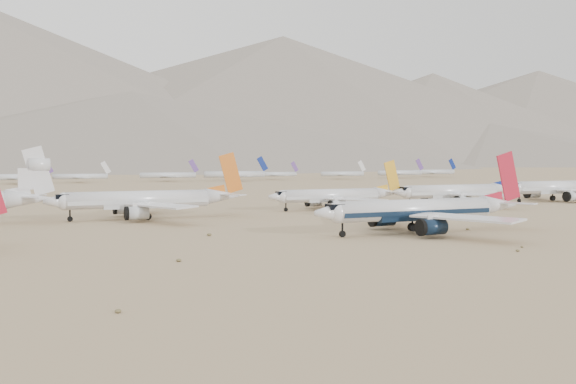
% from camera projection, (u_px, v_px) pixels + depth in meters
% --- Properties ---
extents(ground, '(7000.00, 7000.00, 0.00)m').
position_uv_depth(ground, '(376.00, 237.00, 128.77)').
color(ground, '#937B55').
rests_on(ground, ground).
extents(main_airliner, '(49.19, 48.05, 17.36)m').
position_uv_depth(main_airliner, '(424.00, 210.00, 135.28)').
color(main_airliner, silver).
rests_on(main_airliner, ground).
extents(row2_navy_widebody, '(47.22, 46.18, 16.80)m').
position_uv_depth(row2_navy_widebody, '(457.00, 192.00, 213.02)').
color(row2_navy_widebody, silver).
rests_on(row2_navy_widebody, ground).
extents(row2_gold_tail, '(42.85, 41.90, 15.26)m').
position_uv_depth(row2_gold_tail, '(336.00, 196.00, 196.15)').
color(row2_gold_tail, silver).
rests_on(row2_gold_tail, ground).
extents(row2_orange_tail, '(48.88, 47.82, 17.44)m').
position_uv_depth(row2_orange_tail, '(147.00, 200.00, 166.59)').
color(row2_orange_tail, silver).
rests_on(row2_orange_tail, ground).
extents(row2_blue_far, '(50.67, 49.54, 18.01)m').
position_uv_depth(row2_blue_far, '(561.00, 187.00, 235.50)').
color(row2_blue_far, silver).
rests_on(row2_blue_far, ground).
extents(distant_storage_row, '(567.58, 58.87, 15.25)m').
position_uv_depth(distant_storage_row, '(144.00, 175.00, 429.77)').
color(distant_storage_row, silver).
rests_on(distant_storage_row, ground).
extents(mountain_range, '(7354.00, 3024.00, 470.00)m').
position_uv_depth(mountain_range, '(61.00, 91.00, 1651.98)').
color(mountain_range, slate).
rests_on(mountain_range, ground).
extents(foothills, '(4637.50, 1395.00, 155.00)m').
position_uv_depth(foothills, '(314.00, 134.00, 1342.64)').
color(foothills, slate).
rests_on(foothills, ground).
extents(desert_scrub, '(266.89, 121.67, 0.66)m').
position_uv_depth(desert_scrub, '(397.00, 255.00, 102.62)').
color(desert_scrub, brown).
rests_on(desert_scrub, ground).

